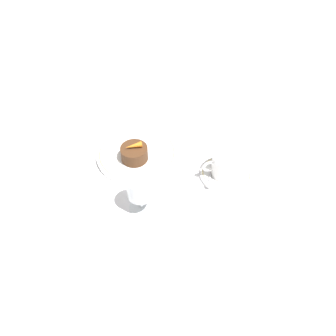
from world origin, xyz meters
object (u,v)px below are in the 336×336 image
object	(u,v)px
dinner_plate	(137,153)
coffee_cup	(227,164)
fork	(195,155)
dessert_cake	(134,153)
wine_glass	(139,189)

from	to	relation	value
dinner_plate	coffee_cup	distance (m)	0.25
fork	dessert_cake	world-z (taller)	dessert_cake
dinner_plate	wine_glass	size ratio (longest dim) A/B	2.11
dessert_cake	coffee_cup	bearing A→B (deg)	156.41
dinner_plate	dessert_cake	bearing A→B (deg)	68.84
dinner_plate	wine_glass	distance (m)	0.19
dinner_plate	fork	bearing A→B (deg)	167.54
wine_glass	fork	distance (m)	0.24
dinner_plate	fork	distance (m)	0.16
dinner_plate	fork	world-z (taller)	dinner_plate
fork	dessert_cake	xyz separation A→B (m)	(0.17, -0.01, 0.03)
wine_glass	coffee_cup	bearing A→B (deg)	-166.42
wine_glass	dessert_cake	xyz separation A→B (m)	(-0.01, -0.16, -0.04)
dinner_plate	coffee_cup	bearing A→B (deg)	150.58
dinner_plate	fork	xyz separation A→B (m)	(-0.16, 0.04, -0.01)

